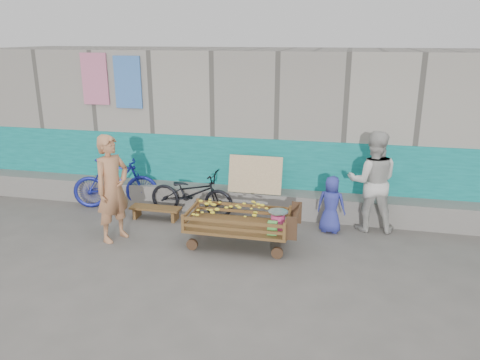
% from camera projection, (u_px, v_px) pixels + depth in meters
% --- Properties ---
extents(ground, '(80.00, 80.00, 0.00)m').
position_uv_depth(ground, '(206.00, 267.00, 6.90)').
color(ground, '#55534D').
rests_on(ground, ground).
extents(building_wall, '(12.00, 3.50, 3.00)m').
position_uv_depth(building_wall, '(258.00, 121.00, 10.24)').
color(building_wall, gray).
rests_on(building_wall, ground).
extents(banana_cart, '(1.79, 0.82, 0.77)m').
position_uv_depth(banana_cart, '(236.00, 216.00, 7.44)').
color(banana_cart, brown).
rests_on(banana_cart, ground).
extents(bench, '(0.94, 0.28, 0.24)m').
position_uv_depth(bench, '(156.00, 210.00, 8.65)').
color(bench, brown).
rests_on(bench, ground).
extents(vendor_man, '(0.64, 0.76, 1.78)m').
position_uv_depth(vendor_man, '(112.00, 188.00, 7.60)').
color(vendor_man, '#B0764F').
rests_on(vendor_man, ground).
extents(woman, '(0.88, 0.70, 1.76)m').
position_uv_depth(woman, '(372.00, 181.00, 8.00)').
color(woman, beige).
rests_on(woman, ground).
extents(child, '(0.54, 0.40, 1.00)m').
position_uv_depth(child, '(331.00, 204.00, 8.00)').
color(child, navy).
rests_on(child, ground).
extents(bicycle_dark, '(1.67, 0.67, 0.86)m').
position_uv_depth(bicycle_dark, '(191.00, 193.00, 8.79)').
color(bicycle_dark, black).
rests_on(bicycle_dark, ground).
extents(bicycle_blue, '(1.72, 0.92, 1.00)m').
position_uv_depth(bicycle_blue, '(116.00, 183.00, 9.17)').
color(bicycle_blue, navy).
rests_on(bicycle_blue, ground).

